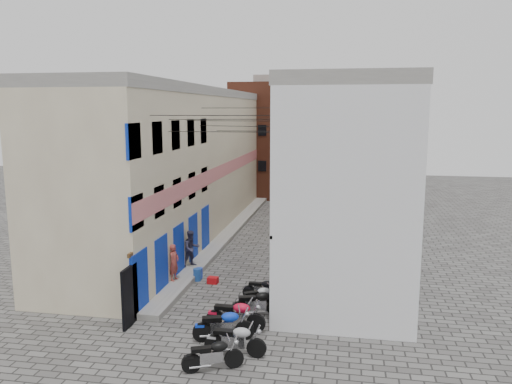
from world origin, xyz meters
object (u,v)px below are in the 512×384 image
Objects in this scene: person_b at (192,248)px; red_crate at (213,280)px; motorcycle_g at (263,288)px; person_a at (174,262)px; motorcycle_f at (259,296)px; water_jug_far at (199,273)px; motorcycle_e at (257,302)px; motorcycle_b at (235,338)px; motorcycle_d at (235,314)px; water_jug_near at (197,275)px; motorcycle_a at (213,353)px; motorcycle_c at (223,324)px.

person_b reaches higher than red_crate.
motorcycle_g is 4.28m from person_a.
person_a reaches higher than motorcycle_f.
water_jug_far is at bearing -100.78° from person_b.
person_a reaches higher than motorcycle_g.
motorcycle_f is at bearing 166.33° from motorcycle_e.
water_jug_far is (0.80, 1.13, -0.82)m from person_a.
motorcycle_f is (0.08, 3.91, -0.08)m from motorcycle_b.
motorcycle_d is at bearing -42.03° from motorcycle_f.
motorcycle_a is at bearing -69.71° from water_jug_near.
person_a is (-4.21, 2.70, 0.48)m from motorcycle_e.
motorcycle_c is (-0.16, 1.96, 0.06)m from motorcycle_a.
motorcycle_b is 4.41× the size of red_crate.
person_b is 3.55× the size of water_jug_far.
motorcycle_f is at bearing -43.57° from red_crate.
water_jug_far is 1.08× the size of red_crate.
person_a is (-3.66, 3.97, 0.44)m from motorcycle_d.
motorcycle_a is 0.93× the size of motorcycle_e.
water_jug_far is at bearing -153.41° from motorcycle_b.
motorcycle_d is at bearing -105.23° from person_b.
motorcycle_e reaches higher than motorcycle_a.
water_jug_near is at bearing -157.79° from motorcycle_f.
motorcycle_c is at bearing -66.04° from water_jug_far.
motorcycle_b is at bearing -30.56° from motorcycle_f.
motorcycle_d is 5.01m from red_crate.
motorcycle_e is 6.30m from person_b.
person_a reaches higher than motorcycle_c.
motorcycle_b is at bearing -136.46° from person_a.
water_jug_near is (-2.80, 7.56, -0.27)m from motorcycle_a.
motorcycle_c is 3.96m from motorcycle_g.
water_jug_near is at bearing -154.32° from motorcycle_e.
motorcycle_a is 0.94× the size of motorcycle_b.
motorcycle_b is at bearing 16.67° from motorcycle_c.
motorcycle_d is at bearing -6.56° from motorcycle_g.
motorcycle_e is at bearing -45.69° from water_jug_near.
motorcycle_g is (0.48, 3.05, -0.13)m from motorcycle_d.
motorcycle_c is 0.97× the size of motorcycle_d.
motorcycle_f is (0.69, 2.97, -0.11)m from motorcycle_c.
water_jug_near is 0.34m from water_jug_far.
red_crate is at bearing -162.98° from motorcycle_f.
water_jug_far is (-2.64, 5.94, -0.36)m from motorcycle_c.
motorcycle_e is at bearing 4.64° from motorcycle_g.
person_a reaches higher than red_crate.
motorcycle_g is at bearing -27.20° from water_jug_near.
person_a is 2.08m from person_b.
person_b is at bearing 4.40° from person_a.
motorcycle_g is 3.48× the size of water_jug_far.
water_jug_far reaches higher than red_crate.
motorcycle_f is at bearing -41.75° from water_jug_far.
motorcycle_d is 1.26× the size of motorcycle_g.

